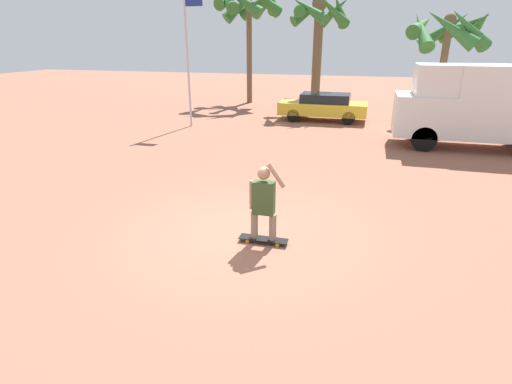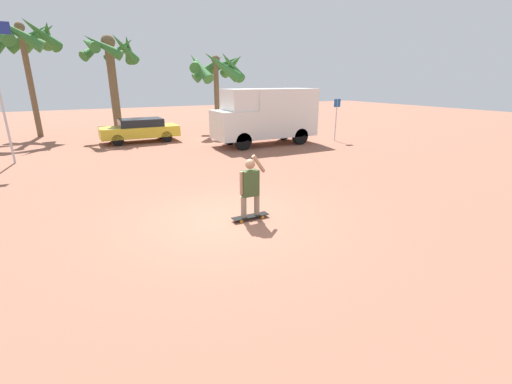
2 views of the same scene
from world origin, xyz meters
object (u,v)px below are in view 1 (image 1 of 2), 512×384
(palm_tree_near_van, at_px, (449,30))
(flagpole, at_px, (188,52))
(person_skateboarder, at_px, (264,199))
(parked_car_yellow, at_px, (323,106))
(skateboard, at_px, (263,239))
(palm_tree_center_background, at_px, (320,20))
(palm_tree_far_left, at_px, (250,4))
(camper_van, at_px, (482,104))

(palm_tree_near_van, xyz_separation_m, flagpole, (-11.01, -4.64, -0.92))
(person_skateboarder, relative_size, flagpole, 0.27)
(person_skateboarder, height_order, parked_car_yellow, person_skateboarder)
(palm_tree_near_van, bearing_deg, parked_car_yellow, -162.54)
(skateboard, distance_m, parked_car_yellow, 13.10)
(palm_tree_center_background, height_order, palm_tree_far_left, palm_tree_far_left)
(camper_van, distance_m, palm_tree_near_van, 6.24)
(flagpole, bearing_deg, skateboard, -59.47)
(palm_tree_center_background, bearing_deg, camper_van, -45.63)
(parked_car_yellow, relative_size, palm_tree_near_van, 0.81)
(person_skateboarder, bearing_deg, parked_car_yellow, 91.48)
(skateboard, bearing_deg, person_skateboarder, 180.00)
(parked_car_yellow, relative_size, palm_tree_center_background, 0.70)
(camper_van, bearing_deg, skateboard, -121.61)
(palm_tree_far_left, height_order, flagpole, palm_tree_far_left)
(person_skateboarder, height_order, palm_tree_far_left, palm_tree_far_left)
(skateboard, relative_size, camper_van, 0.17)
(person_skateboarder, distance_m, parked_car_yellow, 13.09)
(flagpole, bearing_deg, palm_tree_far_left, 86.67)
(person_skateboarder, distance_m, palm_tree_center_background, 16.43)
(skateboard, relative_size, flagpole, 0.17)
(palm_tree_near_van, bearing_deg, camper_van, -84.30)
(palm_tree_near_van, bearing_deg, person_skateboarder, -108.83)
(person_skateboarder, height_order, flagpole, flagpole)
(parked_car_yellow, xyz_separation_m, flagpole, (-5.64, -2.95, 2.51))
(skateboard, distance_m, camper_van, 10.80)
(skateboard, height_order, flagpole, flagpole)
(palm_tree_far_left, bearing_deg, camper_van, -39.03)
(person_skateboarder, bearing_deg, palm_tree_far_left, 106.92)
(skateboard, relative_size, palm_tree_far_left, 0.14)
(palm_tree_far_left, bearing_deg, palm_tree_near_van, -17.57)
(palm_tree_far_left, bearing_deg, skateboard, -73.07)
(person_skateboarder, bearing_deg, palm_tree_near_van, 71.17)
(palm_tree_far_left, bearing_deg, parked_car_yellow, -44.20)
(camper_van, bearing_deg, parked_car_yellow, 146.18)
(person_skateboarder, xyz_separation_m, palm_tree_near_van, (5.04, 14.77, 3.23))
(palm_tree_far_left, xyz_separation_m, flagpole, (-0.46, -7.98, -2.50))
(palm_tree_center_background, bearing_deg, flagpole, -130.00)
(skateboard, relative_size, parked_car_yellow, 0.23)
(camper_van, distance_m, flagpole, 11.74)
(palm_tree_center_background, relative_size, palm_tree_far_left, 0.87)
(parked_car_yellow, height_order, palm_tree_center_background, palm_tree_center_background)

